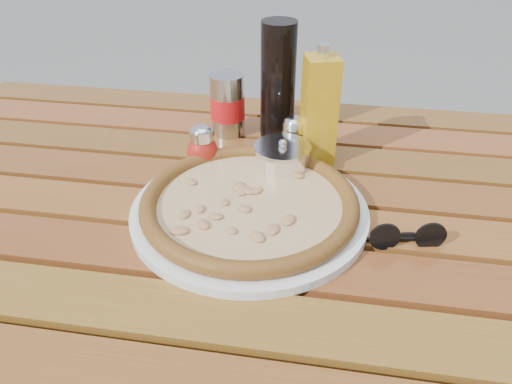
% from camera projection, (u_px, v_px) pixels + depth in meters
% --- Properties ---
extents(table, '(1.40, 0.90, 0.75)m').
position_uv_depth(table, '(254.00, 253.00, 0.80)').
color(table, '#37210C').
rests_on(table, ground).
extents(plate, '(0.45, 0.45, 0.01)m').
position_uv_depth(plate, '(250.00, 211.00, 0.76)').
color(plate, white).
rests_on(plate, table).
extents(pizza, '(0.44, 0.44, 0.03)m').
position_uv_depth(pizza, '(250.00, 203.00, 0.75)').
color(pizza, beige).
rests_on(pizza, plate).
extents(pepper_shaker, '(0.07, 0.07, 0.08)m').
position_uv_depth(pepper_shaker, '(202.00, 148.00, 0.86)').
color(pepper_shaker, red).
rests_on(pepper_shaker, table).
extents(oregano_shaker, '(0.06, 0.06, 0.08)m').
position_uv_depth(oregano_shaker, '(294.00, 138.00, 0.89)').
color(oregano_shaker, '#3E441B').
rests_on(oregano_shaker, table).
extents(dark_bottle, '(0.07, 0.07, 0.22)m').
position_uv_depth(dark_bottle, '(278.00, 81.00, 0.93)').
color(dark_bottle, black).
rests_on(dark_bottle, table).
extents(soda_can, '(0.07, 0.07, 0.12)m').
position_uv_depth(soda_can, '(227.00, 105.00, 0.96)').
color(soda_can, silver).
rests_on(soda_can, table).
extents(olive_oil_cruet, '(0.07, 0.07, 0.21)m').
position_uv_depth(olive_oil_cruet, '(319.00, 110.00, 0.85)').
color(olive_oil_cruet, '#BB8914').
rests_on(olive_oil_cruet, table).
extents(parmesan_tin, '(0.10, 0.10, 0.07)m').
position_uv_depth(parmesan_tin, '(282.00, 161.00, 0.84)').
color(parmesan_tin, white).
rests_on(parmesan_tin, table).
extents(sunglasses, '(0.11, 0.04, 0.04)m').
position_uv_depth(sunglasses, '(407.00, 237.00, 0.69)').
color(sunglasses, black).
rests_on(sunglasses, table).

